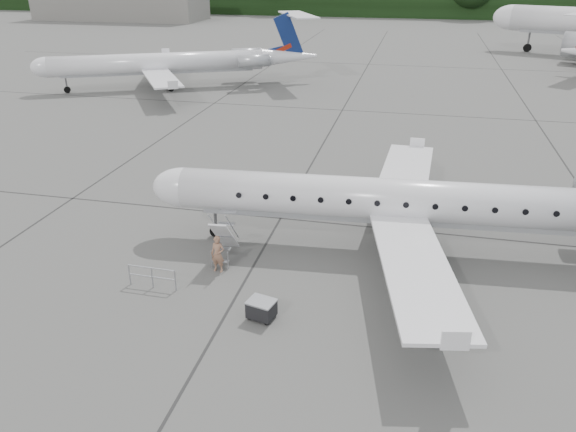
# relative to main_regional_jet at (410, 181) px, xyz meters

# --- Properties ---
(ground) EXTENTS (320.00, 320.00, 0.00)m
(ground) POSITION_rel_main_regional_jet_xyz_m (-1.20, -4.47, -3.69)
(ground) COLOR #585856
(ground) RESTS_ON ground
(treeline) EXTENTS (260.00, 4.00, 8.00)m
(treeline) POSITION_rel_main_regional_jet_xyz_m (-1.20, 125.53, 0.31)
(treeline) COLOR black
(treeline) RESTS_ON ground
(main_regional_jet) EXTENTS (30.24, 22.79, 7.38)m
(main_regional_jet) POSITION_rel_main_regional_jet_xyz_m (0.00, 0.00, 0.00)
(main_regional_jet) COLOR silver
(main_regional_jet) RESTS_ON ground
(airstair) EXTENTS (1.01, 2.30, 2.31)m
(airstair) POSITION_rel_main_regional_jet_xyz_m (-8.45, -2.83, -2.53)
(airstair) COLOR silver
(airstair) RESTS_ON ground
(passenger) EXTENTS (0.69, 0.49, 1.79)m
(passenger) POSITION_rel_main_regional_jet_xyz_m (-8.35, -4.10, -2.80)
(passenger) COLOR #946951
(passenger) RESTS_ON ground
(safety_railing) EXTENTS (2.20, 0.12, 1.00)m
(safety_railing) POSITION_rel_main_regional_jet_xyz_m (-10.71, -6.13, -3.19)
(safety_railing) COLOR gray
(safety_railing) RESTS_ON ground
(baggage_cart) EXTENTS (1.20, 1.06, 0.90)m
(baggage_cart) POSITION_rel_main_regional_jet_xyz_m (-5.38, -7.34, -3.24)
(baggage_cart) COLOR black
(baggage_cart) RESTS_ON ground
(bg_regional_left) EXTENTS (36.12, 32.25, 7.81)m
(bg_regional_left) POSITION_rel_main_regional_jet_xyz_m (-28.25, 33.17, 0.21)
(bg_regional_left) COLOR silver
(bg_regional_left) RESTS_ON ground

